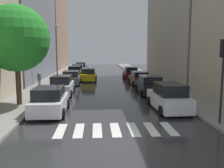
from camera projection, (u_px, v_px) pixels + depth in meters
ground_plane at (103, 79)px, 33.28m from camera, size 28.00×72.00×0.04m
sidewalk_left at (55, 79)px, 32.85m from camera, size 3.00×72.00×0.15m
sidewalk_right at (150, 78)px, 33.69m from camera, size 3.00×72.00×0.15m
crosswalk_stripes at (115, 130)px, 11.98m from camera, size 5.85×2.20×0.01m
building_left_far at (49, 25)px, 52.00m from camera, size 6.00×18.58×18.58m
building_right_mid at (185, 2)px, 32.24m from camera, size 6.00×19.00×20.73m
parked_car_left_nearest at (50, 101)px, 14.96m from camera, size 2.16×4.13×1.68m
parked_car_left_second at (62, 86)px, 21.28m from camera, size 2.04×4.08×1.74m
parked_car_left_third at (71, 78)px, 27.95m from camera, size 2.19×4.58×1.60m
parked_car_left_fourth at (75, 73)px, 33.37m from camera, size 2.16×4.48×1.81m
parked_car_left_fifth at (78, 70)px, 39.67m from camera, size 2.17×4.84×1.72m
parked_car_left_sixth at (81, 67)px, 44.92m from camera, size 2.09×4.50×1.78m
parked_car_right_nearest at (169, 98)px, 15.82m from camera, size 2.13×4.51×1.79m
parked_car_right_second at (150, 85)px, 21.84m from camera, size 2.12×4.43×1.66m
parked_car_right_third at (139, 79)px, 27.47m from camera, size 2.08×4.30×1.57m
parked_car_right_fourth at (131, 73)px, 34.05m from camera, size 2.08×4.24×1.64m
taxi_midroad at (89, 75)px, 31.57m from camera, size 2.13×4.59×1.81m
pedestrian_near_tree at (39, 79)px, 24.76m from camera, size 0.36×0.36×1.58m
street_tree_left at (16, 39)px, 16.37m from camera, size 4.53×4.53×6.83m
traffic_light_right_corner at (224, 63)px, 12.10m from camera, size 0.30×0.42×4.30m
lamp_post_left at (57, 49)px, 28.34m from camera, size 0.60×0.28×6.72m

